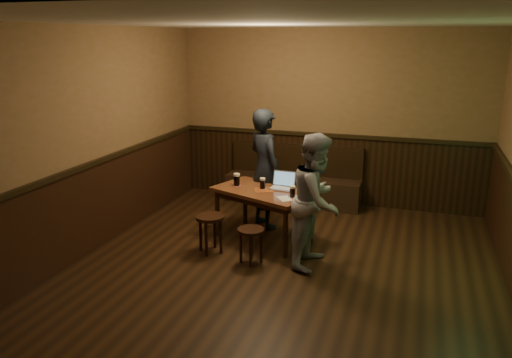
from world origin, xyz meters
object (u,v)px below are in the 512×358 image
object	(u,v)px
pub_table	(264,196)
laptop	(283,184)
bench	(294,184)
person_grey	(317,201)
stool_right	(251,236)
pint_left	(237,180)
pint_mid	(263,183)
stool_left	(210,223)
pint_right	(292,192)
person_suit	(265,169)

from	to	relation	value
pub_table	laptop	xyz separation A→B (m)	(0.22, 0.15, 0.15)
bench	person_grey	bearing A→B (deg)	-69.33
pub_table	person_grey	xyz separation A→B (m)	(0.82, -0.54, 0.20)
pub_table	person_grey	world-z (taller)	person_grey
stool_right	pint_left	world-z (taller)	pint_left
bench	pub_table	world-z (taller)	bench
pint_mid	stool_right	bearing A→B (deg)	-82.18
pint_mid	laptop	xyz separation A→B (m)	(0.25, 0.11, -0.02)
laptop	pub_table	bearing A→B (deg)	-141.72
stool_left	pint_mid	xyz separation A→B (m)	(0.48, 0.67, 0.38)
stool_left	pint_right	xyz separation A→B (m)	(0.95, 0.44, 0.38)
laptop	person_suit	xyz separation A→B (m)	(-0.36, 0.32, 0.10)
pint_right	stool_left	bearing A→B (deg)	-154.96
pub_table	laptop	bearing A→B (deg)	55.57
stool_left	person_suit	xyz separation A→B (m)	(0.37, 1.10, 0.46)
bench	pint_mid	world-z (taller)	bench
pub_table	stool_right	bearing A→B (deg)	-63.31
stool_right	person_suit	xyz separation A→B (m)	(-0.22, 1.24, 0.51)
pint_mid	pint_right	distance (m)	0.52
stool_right	person_grey	world-z (taller)	person_grey
bench	pint_mid	size ratio (longest dim) A/B	14.50
pint_right	laptop	bearing A→B (deg)	123.04
pint_mid	person_grey	distance (m)	1.03
pint_mid	pub_table	bearing A→B (deg)	-55.49
stool_right	pint_left	xyz separation A→B (m)	(-0.49, 0.83, 0.43)
bench	person_suit	xyz separation A→B (m)	(-0.14, -1.17, 0.55)
bench	pub_table	xyz separation A→B (m)	(0.00, -1.64, 0.29)
pint_mid	laptop	world-z (taller)	laptop
pub_table	person_grey	bearing A→B (deg)	-12.43
pub_table	person_suit	xyz separation A→B (m)	(-0.14, 0.48, 0.25)
stool_right	pint_right	distance (m)	0.80
pint_left	pint_right	world-z (taller)	pint_left
pint_mid	person_suit	size ratio (longest dim) A/B	0.09
pint_right	laptop	distance (m)	0.40
bench	stool_left	bearing A→B (deg)	-102.61
stool_right	pint_right	size ratio (longest dim) A/B	2.93
stool_right	laptop	distance (m)	1.01
bench	pub_table	size ratio (longest dim) A/B	1.49
bench	person_suit	bearing A→B (deg)	-96.66
pint_mid	person_grey	world-z (taller)	person_grey
stool_left	pint_mid	world-z (taller)	pint_mid
pub_table	stool_right	distance (m)	0.81
pint_right	laptop	size ratio (longest dim) A/B	0.45
bench	stool_right	world-z (taller)	bench
bench	pub_table	distance (m)	1.67
pint_left	pint_mid	size ratio (longest dim) A/B	1.15
bench	stool_right	distance (m)	2.41
pub_table	laptop	world-z (taller)	laptop
pub_table	pint_right	bearing A→B (deg)	-2.06
bench	stool_right	bearing A→B (deg)	-88.08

